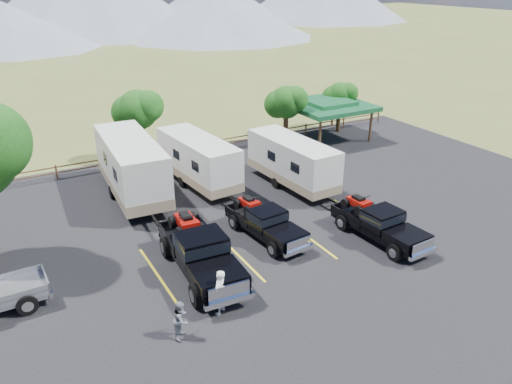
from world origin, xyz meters
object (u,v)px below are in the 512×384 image
rig_left (200,251)px  trailer_center (198,161)px  pavilion (328,105)px  rig_center (265,222)px  trailer_right (292,162)px  person_a (220,292)px  rig_right (379,222)px  person_b (181,319)px  trailer_left (132,167)px

rig_left → trailer_center: bearing=70.6°
pavilion → trailer_center: size_ratio=0.69×
rig_center → trailer_right: bearing=39.8°
person_a → rig_center: bearing=-173.6°
rig_left → person_a: 3.20m
pavilion → trailer_right: 10.78m
rig_right → trailer_center: 12.25m
pavilion → trailer_right: pavilion is taller
rig_left → trailer_right: size_ratio=0.78×
rig_right → person_b: 11.80m
pavilion → rig_center: (-12.93, -12.13, -1.87)m
rig_center → trailer_left: 9.49m
pavilion → person_a: pavilion is taller
pavilion → rig_center: pavilion is taller
trailer_center → person_b: (-6.41, -13.26, -0.85)m
trailer_left → person_b: (-2.21, -13.52, -1.11)m
person_a → trailer_left: bearing=-129.1°
rig_center → person_b: rig_center is taller
trailer_left → rig_left: bearing=-85.6°
pavilion → rig_right: (-7.96, -15.13, -1.83)m
rig_right → trailer_right: 8.04m
rig_right → trailer_center: bearing=111.4°
rig_right → person_a: (-9.72, -1.58, 0.05)m
rig_right → person_b: (-11.59, -2.18, -0.14)m
rig_right → person_a: bearing=-174.5°
trailer_left → trailer_center: bearing=-0.2°
pavilion → person_a: size_ratio=3.18×
rig_center → trailer_right: 7.06m
person_a → person_b: person_a is taller
rig_left → trailer_right: bearing=38.7°
rig_center → trailer_left: trailer_left is taller
trailer_left → trailer_center: 4.22m
trailer_center → trailer_right: bearing=-36.0°
pavilion → trailer_center: (-13.14, -4.05, -1.11)m
rig_right → person_a: person_a is taller
pavilion → rig_right: pavilion is taller
rig_left → trailer_center: (4.02, 9.50, 0.54)m
rig_left → trailer_center: 10.33m
rig_left → rig_right: bearing=-6.2°
rig_left → person_b: bearing=-118.9°
rig_right → trailer_right: bearing=86.7°
trailer_right → person_b: size_ratio=5.63×
rig_center → trailer_left: (-4.41, 8.34, 1.02)m
rig_center → trailer_right: trailer_right is taller
trailer_left → person_a: 12.95m
trailer_left → person_a: trailer_left is taller
trailer_right → pavilion: bearing=38.2°
rig_left → person_a: rig_left is taller
pavilion → trailer_right: size_ratio=0.70×
trailer_center → trailer_right: (5.13, -3.07, -0.04)m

